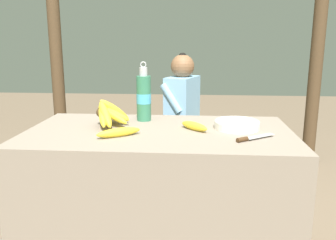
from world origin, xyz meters
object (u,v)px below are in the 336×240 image
(loose_banana_side, at_px, (194,126))
(water_bottle, at_px, (144,97))
(support_post_far, at_px, (318,41))
(wooden_bench, at_px, (181,136))
(knife, at_px, (250,138))
(banana_bunch_ripe, at_px, (110,113))
(seated_vendor, at_px, (177,106))
(serving_bowl, at_px, (237,124))
(support_post_near, at_px, (55,40))
(loose_banana_front, at_px, (119,132))
(banana_bunch_green, at_px, (140,121))

(loose_banana_side, bearing_deg, water_bottle, 144.84)
(loose_banana_side, distance_m, support_post_far, 2.08)
(wooden_bench, bearing_deg, knife, -76.27)
(banana_bunch_ripe, distance_m, wooden_bench, 1.38)
(water_bottle, bearing_deg, wooden_bench, 82.26)
(seated_vendor, bearing_deg, loose_banana_side, 116.29)
(serving_bowl, bearing_deg, banana_bunch_ripe, 178.80)
(seated_vendor, height_order, support_post_near, support_post_near)
(seated_vendor, distance_m, support_post_near, 1.37)
(banana_bunch_ripe, distance_m, loose_banana_front, 0.23)
(support_post_near, bearing_deg, wooden_bench, -17.56)
(banana_bunch_ripe, xyz_separation_m, support_post_near, (-0.91, 1.65, 0.35))
(knife, distance_m, seated_vendor, 1.53)
(serving_bowl, bearing_deg, knife, -80.51)
(knife, relative_size, support_post_far, 0.08)
(water_bottle, relative_size, loose_banana_side, 2.07)
(water_bottle, height_order, banana_bunch_green, water_bottle)
(seated_vendor, bearing_deg, knife, 124.78)
(wooden_bench, bearing_deg, serving_bowl, -75.60)
(banana_bunch_green, relative_size, support_post_near, 0.12)
(serving_bowl, bearing_deg, water_bottle, 163.27)
(loose_banana_side, relative_size, knife, 0.83)
(banana_bunch_green, relative_size, support_post_far, 0.12)
(loose_banana_side, height_order, banana_bunch_green, loose_banana_side)
(banana_bunch_ripe, xyz_separation_m, banana_bunch_green, (-0.05, 1.26, -0.33))
(wooden_bench, bearing_deg, seated_vendor, -153.29)
(water_bottle, bearing_deg, support_post_near, 125.12)
(seated_vendor, bearing_deg, water_bottle, 103.50)
(seated_vendor, bearing_deg, loose_banana_front, 102.31)
(loose_banana_side, xyz_separation_m, seated_vendor, (-0.15, 1.31, -0.15))
(serving_bowl, xyz_separation_m, water_bottle, (-0.48, 0.14, 0.10))
(water_bottle, height_order, loose_banana_side, water_bottle)
(seated_vendor, distance_m, support_post_far, 1.43)
(banana_bunch_ripe, height_order, support_post_near, support_post_near)
(banana_bunch_ripe, xyz_separation_m, loose_banana_side, (0.43, -0.06, -0.05))
(wooden_bench, distance_m, seated_vendor, 0.27)
(water_bottle, bearing_deg, loose_banana_side, -35.16)
(water_bottle, distance_m, loose_banana_front, 0.36)
(loose_banana_side, xyz_separation_m, knife, (0.24, -0.16, -0.01))
(knife, relative_size, wooden_bench, 0.13)
(knife, bearing_deg, water_bottle, 110.18)
(knife, bearing_deg, serving_bowl, 63.82)
(support_post_far, bearing_deg, serving_bowl, -118.26)
(knife, bearing_deg, support_post_far, 29.63)
(banana_bunch_green, xyz_separation_m, support_post_near, (-0.87, 0.39, 0.68))
(support_post_far, bearing_deg, loose_banana_side, -122.83)
(loose_banana_front, height_order, support_post_near, support_post_near)
(wooden_bench, distance_m, support_post_near, 1.52)
(banana_bunch_green, bearing_deg, wooden_bench, 0.11)
(support_post_far, bearing_deg, water_bottle, -132.17)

